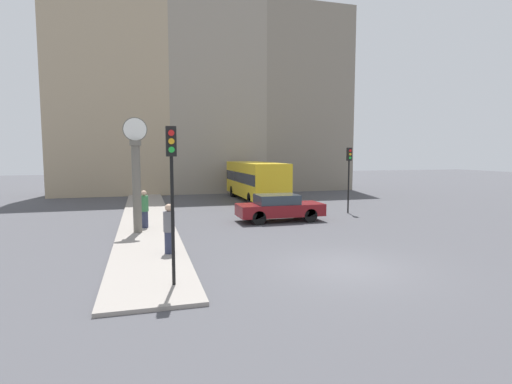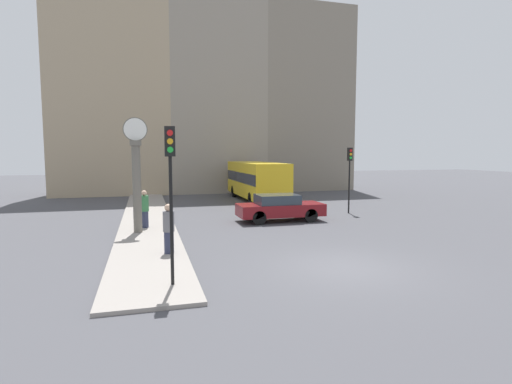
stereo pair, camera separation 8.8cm
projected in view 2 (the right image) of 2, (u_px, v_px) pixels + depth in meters
ground_plane at (344, 267)px, 12.38m from camera, size 120.00×120.00×0.00m
sidewalk_corner at (147, 219)px, 21.17m from camera, size 2.54×25.60×0.11m
building_row at (208, 92)px, 36.01m from camera, size 26.61×5.00×18.67m
sedan_car at (280, 207)px, 20.70m from camera, size 4.44×1.76×1.40m
bus_distant at (256, 179)px, 29.71m from camera, size 2.53×8.91×2.83m
traffic_light_near at (170, 173)px, 10.17m from camera, size 0.26×0.24×4.11m
traffic_light_far at (350, 167)px, 23.26m from camera, size 0.26×0.24×3.85m
street_clock at (137, 177)px, 17.12m from camera, size 1.02×0.47×4.94m
pedestrian_green_hoodie at (144, 209)px, 18.36m from camera, size 0.40×0.40×1.73m
pedestrian_grey_jacket at (169, 229)px, 13.64m from camera, size 0.38×0.38×1.71m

